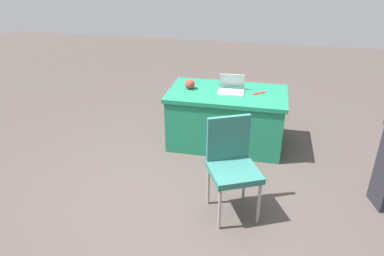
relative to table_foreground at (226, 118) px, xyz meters
name	(u,v)px	position (x,y,z in m)	size (l,w,h in m)	color
ground_plane	(184,205)	(0.23, 1.40, -0.36)	(14.40, 14.40, 0.00)	#4C423D
table_foreground	(226,118)	(0.00, 0.00, 0.00)	(1.48, 0.86, 0.72)	#1E7A56
chair_aisle	(232,161)	(-0.22, 1.35, 0.18)	(0.59, 0.59, 0.95)	#9E9993
laptop_silver	(231,89)	(-0.04, -0.02, 0.40)	(0.33, 0.30, 0.21)	silver
yarn_ball	(190,84)	(0.49, -0.01, 0.42)	(0.13, 0.13, 0.13)	#B2382D
scissors_red	(259,93)	(-0.39, -0.03, 0.36)	(0.18, 0.04, 0.01)	red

